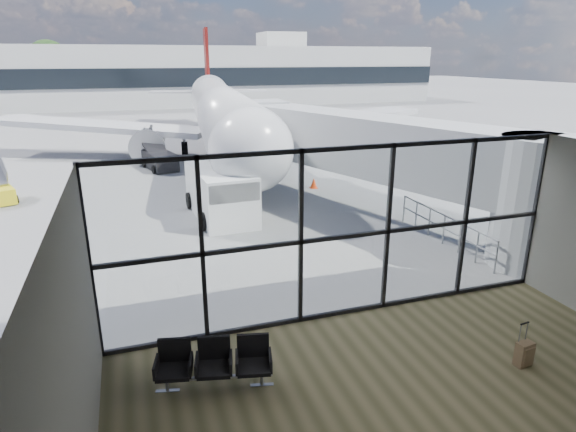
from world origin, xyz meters
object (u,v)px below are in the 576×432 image
seating_row (214,361)px  suitcase (524,354)px  belt_loader (159,159)px  airliner (221,112)px  service_van (221,192)px

seating_row → suitcase: (6.56, -1.52, -0.27)m
belt_loader → airliner: bearing=31.4°
seating_row → airliner: bearing=91.5°
suitcase → belt_loader: (-6.10, 22.90, 0.29)m
service_van → belt_loader: (-1.81, 10.39, -0.47)m
seating_row → airliner: size_ratio=0.07×
suitcase → seating_row: bearing=159.9°
seating_row → belt_loader: (0.46, 21.38, 0.02)m
seating_row → belt_loader: 21.39m
suitcase → airliner: airliner is taller
airliner → belt_loader: airliner is taller
suitcase → airliner: bearing=85.6°
suitcase → belt_loader: bearing=97.8°
suitcase → airliner: (-1.32, 27.71, 2.51)m
service_van → suitcase: bearing=-74.1°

